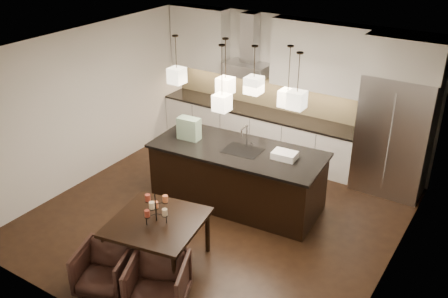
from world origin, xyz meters
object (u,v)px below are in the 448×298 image
Objects in this scene: refrigerator at (395,135)px; island_body at (237,177)px; armchair_right at (158,283)px; dining_table at (158,242)px; armchair_left at (104,269)px.

refrigerator is 2.82m from island_body.
refrigerator is 2.89× the size of armchair_right.
dining_table is 1.63× the size of armchair_right.
island_body is 2.00m from dining_table.
island_body is 3.77× the size of armchair_right.
dining_table is at bearing -97.03° from island_body.
dining_table is at bearing -119.08° from refrigerator.
armchair_left is (-0.27, -0.79, -0.05)m from dining_table.
island_body is at bearing 75.82° from armchair_right.
armchair_right is (-1.62, -4.49, -0.74)m from refrigerator.
island_body is 4.03× the size of armchair_left.
armchair_left is 0.94× the size of armchair_right.
island_body reaches higher than dining_table.
armchair_left is at bearing 166.97° from armchair_right.
island_body is 2.82m from armchair_left.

